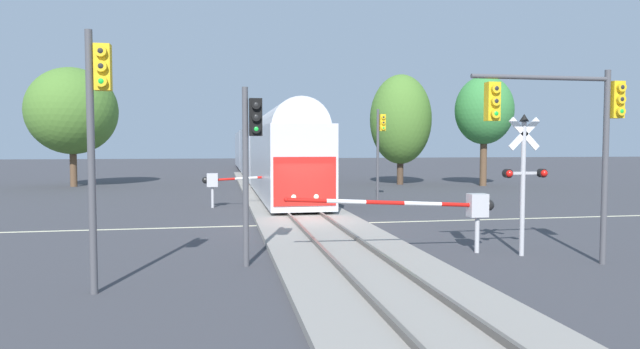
{
  "coord_description": "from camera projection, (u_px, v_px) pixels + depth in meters",
  "views": [
    {
      "loc": [
        -3.58,
        -21.95,
        3.28
      ],
      "look_at": [
        0.6,
        1.02,
        2.0
      ],
      "focal_mm": 30.47,
      "sensor_mm": 36.0,
      "label": 1
    }
  ],
  "objects": [
    {
      "name": "pine_left_background",
      "position": [
        72.0,
        111.0,
        42.23
      ],
      "size": [
        6.85,
        6.85,
        9.28
      ],
      "color": "brown",
      "rests_on": "ground"
    },
    {
      "name": "traffic_signal_median",
      "position": [
        251.0,
        147.0,
        14.49
      ],
      "size": [
        0.53,
        0.38,
        4.82
      ],
      "color": "#4C4C51",
      "rests_on": "ground"
    },
    {
      "name": "ground_plane",
      "position": [
        310.0,
        224.0,
        22.38
      ],
      "size": [
        220.0,
        220.0,
        0.0
      ],
      "primitive_type": "plane",
      "color": "#3D3D42"
    },
    {
      "name": "road_centre_stripe",
      "position": [
        310.0,
        224.0,
        22.38
      ],
      "size": [
        44.0,
        0.2,
        0.01
      ],
      "color": "beige",
      "rests_on": "ground"
    },
    {
      "name": "crossing_gate_near",
      "position": [
        453.0,
        207.0,
        16.29
      ],
      "size": [
        6.43,
        0.4,
        1.8
      ],
      "color": "#B7B7BC",
      "rests_on": "ground"
    },
    {
      "name": "maple_right_background",
      "position": [
        484.0,
        111.0,
        43.11
      ],
      "size": [
        4.58,
        4.58,
        8.76
      ],
      "color": "brown",
      "rests_on": "ground"
    },
    {
      "name": "commuter_train",
      "position": [
        260.0,
        151.0,
        51.51
      ],
      "size": [
        3.04,
        60.71,
        5.16
      ],
      "color": "silver",
      "rests_on": "railway_track"
    },
    {
      "name": "oak_far_right",
      "position": [
        401.0,
        120.0,
        44.58
      ],
      "size": [
        5.04,
        5.04,
        9.04
      ],
      "color": "#4C3828",
      "rests_on": "ground"
    },
    {
      "name": "traffic_signal_near_left",
      "position": [
        97.0,
        118.0,
        11.74
      ],
      "size": [
        0.53,
        0.38,
        5.76
      ],
      "color": "#4C4C51",
      "rests_on": "ground"
    },
    {
      "name": "traffic_signal_near_right",
      "position": [
        570.0,
        118.0,
        14.49
      ],
      "size": [
        4.4,
        0.38,
        5.3
      ],
      "color": "#4C4C51",
      "rests_on": "ground"
    },
    {
      "name": "railway_track",
      "position": [
        310.0,
        222.0,
        22.38
      ],
      "size": [
        4.4,
        80.0,
        0.32
      ],
      "color": "gray",
      "rests_on": "ground"
    },
    {
      "name": "traffic_signal_far_side",
      "position": [
        380.0,
        139.0,
        32.39
      ],
      "size": [
        0.53,
        0.38,
        5.4
      ],
      "color": "#4C4C51",
      "rests_on": "ground"
    },
    {
      "name": "crossing_signal_mast",
      "position": [
        524.0,
        170.0,
        15.89
      ],
      "size": [
        1.36,
        0.44,
        4.18
      ],
      "color": "#B2B2B7",
      "rests_on": "ground"
    },
    {
      "name": "crossing_gate_far",
      "position": [
        228.0,
        180.0,
        28.32
      ],
      "size": [
        6.42,
        0.4,
        1.8
      ],
      "color": "#B7B7BC",
      "rests_on": "ground"
    }
  ]
}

